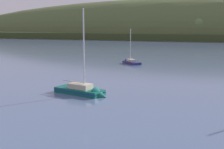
{
  "coord_description": "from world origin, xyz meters",
  "views": [
    {
      "loc": [
        15.44,
        -9.82,
        9.36
      ],
      "look_at": [
        1.71,
        35.47,
        1.39
      ],
      "focal_mm": 48.31,
      "sensor_mm": 36.0,
      "label": 1
    }
  ],
  "objects": [
    {
      "name": "sailboat_outer_reach",
      "position": [
        0.45,
        26.87,
        0.2
      ],
      "size": [
        8.28,
        4.57,
        12.5
      ],
      "rotation": [
        0.0,
        0.0,
        6.0
      ],
      "color": "#0F564C",
      "rests_on": "ground"
    },
    {
      "name": "far_shoreline_hill",
      "position": [
        12.81,
        210.86,
        0.15
      ],
      "size": [
        525.42,
        111.54,
        55.72
      ],
      "rotation": [
        0.0,
        0.0,
        -0.03
      ],
      "color": "#35401E",
      "rests_on": "ground"
    },
    {
      "name": "sailboat_far_left",
      "position": [
        -1.15,
        59.81,
        0.2
      ],
      "size": [
        5.69,
        5.75,
        9.11
      ],
      "rotation": [
        0.0,
        0.0,
        2.35
      ],
      "color": "navy",
      "rests_on": "ground"
    }
  ]
}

